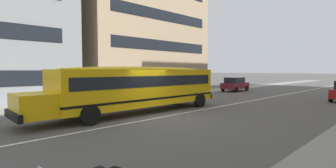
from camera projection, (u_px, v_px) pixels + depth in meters
The scene contains 6 objects.
ground_plane at pixel (159, 118), 12.74m from camera, with size 400.00×400.00×0.00m, color #54514F.
sidewalk_far at pixel (86, 102), 18.71m from camera, with size 120.00×3.00×0.01m, color gray.
lane_centreline at pixel (159, 118), 12.74m from camera, with size 110.00×0.16×0.01m, color silver.
school_bus at pixel (140, 85), 14.22m from camera, with size 12.04×2.88×2.69m.
parked_car_maroon_by_hydrant at pixel (235, 84), 28.86m from camera, with size 3.96×1.99×1.64m.
apartment_block_far_centre at pixel (133, 24), 30.10m from camera, with size 15.64×11.32×16.50m.
Camera 1 is at (-8.50, -9.35, 2.47)m, focal length 26.06 mm.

